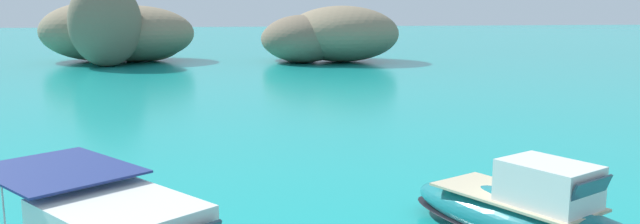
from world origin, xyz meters
The scene contains 3 objects.
islet_large centered at (-13.77, 64.55, 3.23)m, with size 21.23×21.30×8.47m.
islet_small centered at (7.78, 60.58, 2.72)m, with size 17.84×15.25×5.96m.
motorboat_teal centered at (2.91, 9.24, 0.70)m, with size 4.99×7.35×2.11m.
Camera 1 is at (-4.43, -2.97, 5.50)m, focal length 33.67 mm.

